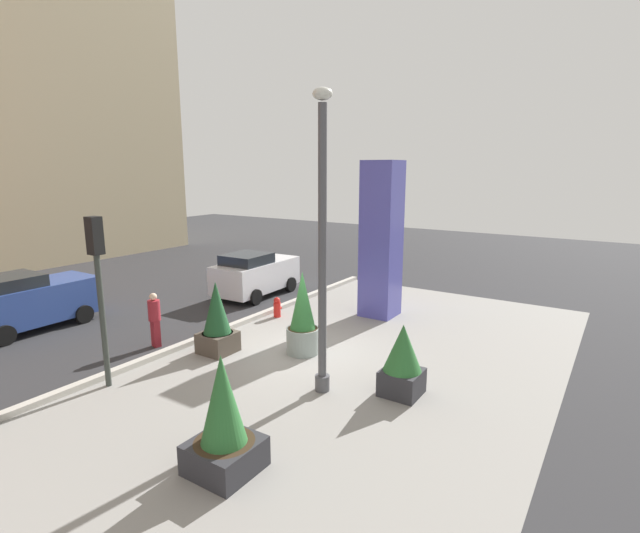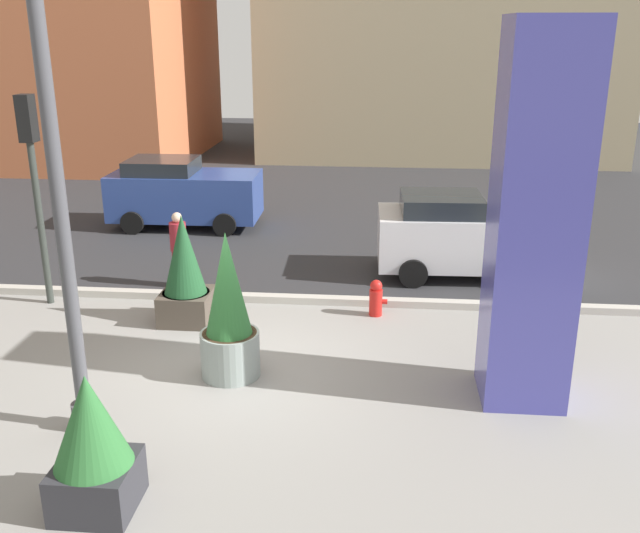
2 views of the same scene
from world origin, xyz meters
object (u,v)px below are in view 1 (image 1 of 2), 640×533
at_px(potted_plant_by_pillar, 217,320).
at_px(traffic_light_corner, 98,273).
at_px(car_curb_west, 255,274).
at_px(lamp_post, 322,252).
at_px(pedestrian_on_sidewalk, 155,317).
at_px(fire_hydrant, 277,307).
at_px(art_pillar_blue, 381,240).
at_px(car_far_lane, 28,301).
at_px(potted_plant_mid_plaza, 303,318).
at_px(potted_plant_near_left, 402,360).
at_px(potted_plant_curbside, 223,423).

bearing_deg(potted_plant_by_pillar, traffic_light_corner, 167.22).
xyz_separation_m(potted_plant_by_pillar, car_curb_west, (5.57, 3.31, -0.05)).
relative_size(lamp_post, pedestrian_on_sidewalk, 4.20).
relative_size(fire_hydrant, car_curb_west, 0.19).
relative_size(art_pillar_blue, car_far_lane, 1.34).
bearing_deg(potted_plant_mid_plaza, traffic_light_corner, 147.29).
xyz_separation_m(art_pillar_blue, potted_plant_near_left, (-5.47, -3.26, -1.94)).
xyz_separation_m(potted_plant_by_pillar, pedestrian_on_sidewalk, (-0.68, 1.94, -0.06)).
distance_m(lamp_post, potted_plant_near_left, 3.21).
height_order(potted_plant_by_pillar, traffic_light_corner, traffic_light_corner).
relative_size(car_curb_west, car_far_lane, 0.96).
bearing_deg(pedestrian_on_sidewalk, car_far_lane, 104.48).
relative_size(potted_plant_by_pillar, pedestrian_on_sidewalk, 1.28).
relative_size(potted_plant_curbside, potted_plant_near_left, 1.26).
relative_size(car_curb_west, pedestrian_on_sidewalk, 2.40).
height_order(potted_plant_by_pillar, pedestrian_on_sidewalk, potted_plant_by_pillar).
xyz_separation_m(potted_plant_by_pillar, car_far_lane, (-1.95, 6.86, -0.02)).
height_order(potted_plant_curbside, pedestrian_on_sidewalk, potted_plant_curbside).
bearing_deg(potted_plant_mid_plaza, potted_plant_curbside, -159.20).
xyz_separation_m(traffic_light_corner, car_far_lane, (1.16, 6.15, -1.92)).
bearing_deg(potted_plant_near_left, car_curb_west, 60.28).
bearing_deg(car_curb_west, potted_plant_by_pillar, -149.29).
bearing_deg(potted_plant_near_left, pedestrian_on_sidewalk, 98.57).
xyz_separation_m(art_pillar_blue, traffic_light_corner, (-9.05, 3.09, 0.08)).
bearing_deg(pedestrian_on_sidewalk, traffic_light_corner, -153.09).
bearing_deg(pedestrian_on_sidewalk, potted_plant_by_pillar, -70.74).
relative_size(potted_plant_near_left, car_curb_west, 0.44).
bearing_deg(traffic_light_corner, lamp_post, -59.81).
height_order(art_pillar_blue, car_far_lane, art_pillar_blue).
height_order(lamp_post, potted_plant_near_left, lamp_post).
distance_m(potted_plant_by_pillar, car_far_lane, 7.13).
distance_m(lamp_post, potted_plant_by_pillar, 4.66).
bearing_deg(potted_plant_mid_plaza, car_curb_west, 52.06).
height_order(potted_plant_by_pillar, car_curb_west, potted_plant_by_pillar).
relative_size(lamp_post, potted_plant_near_left, 4.01).
distance_m(potted_plant_near_left, traffic_light_corner, 7.56).
xyz_separation_m(potted_plant_curbside, car_curb_west, (9.59, 7.48, 0.01)).
xyz_separation_m(lamp_post, potted_plant_curbside, (-3.60, -0.23, -2.52)).
distance_m(potted_plant_mid_plaza, potted_plant_by_pillar, 2.52).
bearing_deg(car_far_lane, pedestrian_on_sidewalk, -75.52).
bearing_deg(fire_hydrant, potted_plant_near_left, -116.93).
distance_m(potted_plant_near_left, potted_plant_by_pillar, 5.66).
xyz_separation_m(car_curb_west, car_far_lane, (-7.52, 3.55, 0.03)).
height_order(potted_plant_near_left, potted_plant_by_pillar, potted_plant_by_pillar).
distance_m(art_pillar_blue, fire_hydrant, 4.51).
bearing_deg(potted_plant_near_left, traffic_light_corner, 119.39).
bearing_deg(traffic_light_corner, potted_plant_curbside, -100.49).
bearing_deg(potted_plant_by_pillar, pedestrian_on_sidewalk, 109.26).
bearing_deg(potted_plant_near_left, fire_hydrant, 63.07).
relative_size(potted_plant_mid_plaza, pedestrian_on_sidewalk, 1.46).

